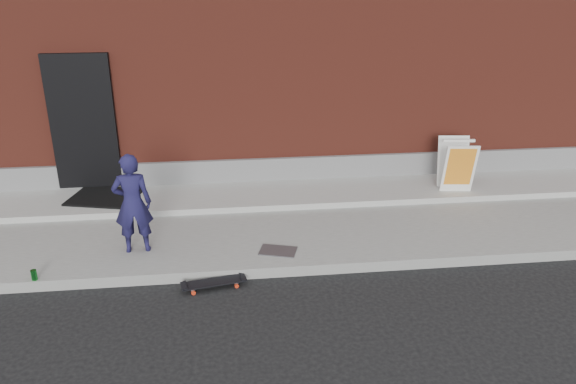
{
  "coord_description": "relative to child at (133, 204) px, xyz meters",
  "views": [
    {
      "loc": [
        -0.27,
        -6.38,
        3.81
      ],
      "look_at": [
        0.56,
        0.8,
        0.88
      ],
      "focal_mm": 35.0,
      "sensor_mm": 36.0,
      "label": 1
    }
  ],
  "objects": [
    {
      "name": "doormat",
      "position": [
        -0.75,
        1.74,
        -0.58
      ],
      "size": [
        1.24,
        1.09,
        0.03
      ],
      "primitive_type": "cube",
      "rotation": [
        0.0,
        0.0,
        -0.25
      ],
      "color": "black",
      "rests_on": "apron"
    },
    {
      "name": "apron",
      "position": [
        1.55,
        1.69,
        -0.65
      ],
      "size": [
        20.0,
        1.2,
        0.1
      ],
      "primitive_type": "cube",
      "color": "#969691",
      "rests_on": "sidewalk"
    },
    {
      "name": "pizza_sign",
      "position": [
        5.12,
        1.45,
        -0.16
      ],
      "size": [
        0.6,
        0.68,
        0.88
      ],
      "color": "white",
      "rests_on": "apron"
    },
    {
      "name": "utility_plate",
      "position": [
        1.93,
        -0.26,
        -0.69
      ],
      "size": [
        0.57,
        0.45,
        0.01
      ],
      "primitive_type": "cube",
      "rotation": [
        0.0,
        0.0,
        -0.3
      ],
      "color": "#545459",
      "rests_on": "sidewalk"
    },
    {
      "name": "skateboard",
      "position": [
        1.05,
        -0.86,
        -0.78
      ],
      "size": [
        0.82,
        0.35,
        0.09
      ],
      "color": "red",
      "rests_on": "ground"
    },
    {
      "name": "sidewalk",
      "position": [
        1.55,
        0.79,
        -0.78
      ],
      "size": [
        20.0,
        3.0,
        0.15
      ],
      "primitive_type": "cube",
      "color": "gray",
      "rests_on": "ground"
    },
    {
      "name": "soda_can",
      "position": [
        -1.18,
        -0.66,
        -0.63
      ],
      "size": [
        0.08,
        0.08,
        0.14
      ],
      "primitive_type": "cylinder",
      "rotation": [
        0.0,
        0.0,
        -0.15
      ],
      "color": "#187A27",
      "rests_on": "sidewalk"
    },
    {
      "name": "ground",
      "position": [
        1.55,
        -0.71,
        -0.85
      ],
      "size": [
        80.0,
        80.0,
        0.0
      ],
      "primitive_type": "plane",
      "color": "black",
      "rests_on": "ground"
    },
    {
      "name": "building",
      "position": [
        1.55,
        6.29,
        1.65
      ],
      "size": [
        20.0,
        8.1,
        5.0
      ],
      "color": "maroon",
      "rests_on": "ground"
    },
    {
      "name": "child",
      "position": [
        0.0,
        0.0,
        0.0
      ],
      "size": [
        0.54,
        0.38,
        1.4
      ],
      "primitive_type": "imported",
      "rotation": [
        0.0,
        0.0,
        3.23
      ],
      "color": "#19163F",
      "rests_on": "sidewalk"
    }
  ]
}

